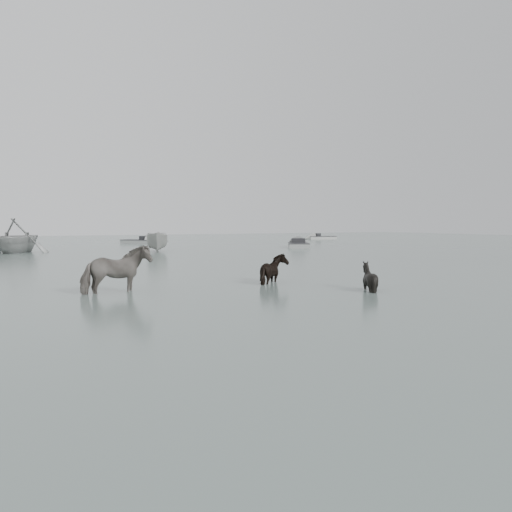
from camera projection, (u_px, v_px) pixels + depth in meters
name	position (u px, v px, depth m)	size (l,w,h in m)	color
ground	(239.00, 292.00, 14.50)	(140.00, 140.00, 0.00)	#4D5C55
pony_pinto	(116.00, 265.00, 14.33)	(0.88, 1.94, 1.64)	black
pony_dark	(275.00, 264.00, 16.74)	(1.29, 1.10, 1.30)	black
pony_black	(369.00, 270.00, 14.96)	(0.99, 1.11, 1.22)	black
rowboat_trail	(17.00, 234.00, 33.63)	(4.03, 4.67, 2.46)	#989B98
boat_small	(158.00, 241.00, 34.76)	(1.49, 3.97, 1.53)	#A5A5A0
skiff_port	(299.00, 243.00, 40.52)	(4.46, 1.60, 0.75)	#959896
skiff_mid	(139.00, 240.00, 48.58)	(4.72, 1.60, 0.75)	#989A98
skiff_star	(322.00, 236.00, 60.95)	(4.49, 1.60, 0.75)	#B6B5B1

